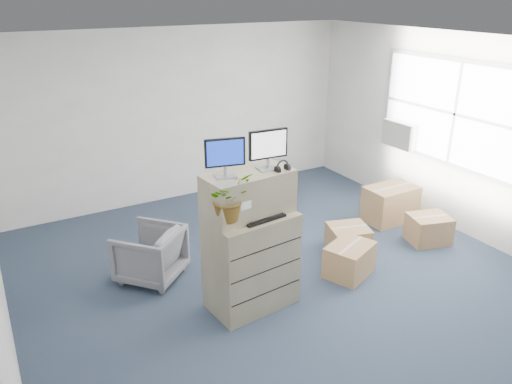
% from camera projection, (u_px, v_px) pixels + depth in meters
% --- Properties ---
extents(ground, '(7.00, 7.00, 0.00)m').
position_uv_depth(ground, '(298.00, 294.00, 5.87)').
color(ground, '#283348').
rests_on(ground, ground).
extents(wall_back, '(6.00, 0.02, 2.80)m').
position_uv_depth(wall_back, '(180.00, 116.00, 8.16)').
color(wall_back, beige).
rests_on(wall_back, ground).
extents(wall_right, '(0.02, 7.00, 2.80)m').
position_uv_depth(wall_right, '(486.00, 143.00, 6.72)').
color(wall_right, beige).
rests_on(wall_right, ground).
extents(window, '(0.07, 2.72, 1.52)m').
position_uv_depth(window, '(456.00, 114.00, 6.98)').
color(window, gray).
rests_on(window, wall_right).
extents(ac_unit, '(0.24, 0.60, 0.40)m').
position_uv_depth(ac_unit, '(401.00, 134.00, 7.86)').
color(ac_unit, silver).
rests_on(ac_unit, wall_right).
extents(filing_cabinet_lower, '(1.00, 0.67, 1.10)m').
position_uv_depth(filing_cabinet_lower, '(251.00, 261.00, 5.49)').
color(filing_cabinet_lower, gray).
rests_on(filing_cabinet_lower, ground).
extents(filing_cabinet_upper, '(0.99, 0.56, 0.47)m').
position_uv_depth(filing_cabinet_upper, '(248.00, 194.00, 5.23)').
color(filing_cabinet_upper, gray).
rests_on(filing_cabinet_upper, filing_cabinet_lower).
extents(monitor_left, '(0.40, 0.20, 0.40)m').
position_uv_depth(monitor_left, '(225.00, 155.00, 4.94)').
color(monitor_left, '#99999E').
rests_on(monitor_left, filing_cabinet_upper).
extents(monitor_right, '(0.43, 0.18, 0.43)m').
position_uv_depth(monitor_right, '(268.00, 147.00, 5.15)').
color(monitor_right, '#99999E').
rests_on(monitor_right, filing_cabinet_upper).
extents(headphones, '(0.16, 0.03, 0.15)m').
position_uv_depth(headphones, '(282.00, 167.00, 5.18)').
color(headphones, black).
rests_on(headphones, filing_cabinet_upper).
extents(keyboard, '(0.50, 0.25, 0.03)m').
position_uv_depth(keyboard, '(263.00, 218.00, 5.21)').
color(keyboard, black).
rests_on(keyboard, filing_cabinet_lower).
extents(mouse, '(0.10, 0.07, 0.03)m').
position_uv_depth(mouse, '(285.00, 211.00, 5.36)').
color(mouse, silver).
rests_on(mouse, filing_cabinet_lower).
extents(water_bottle, '(0.08, 0.08, 0.30)m').
position_uv_depth(water_bottle, '(260.00, 200.00, 5.30)').
color(water_bottle, '#96989E').
rests_on(water_bottle, filing_cabinet_lower).
extents(phone_dock, '(0.08, 0.07, 0.16)m').
position_uv_depth(phone_dock, '(245.00, 210.00, 5.30)').
color(phone_dock, silver).
rests_on(phone_dock, filing_cabinet_lower).
extents(external_drive, '(0.27, 0.23, 0.07)m').
position_uv_depth(external_drive, '(273.00, 201.00, 5.55)').
color(external_drive, black).
rests_on(external_drive, filing_cabinet_lower).
extents(tissue_box, '(0.27, 0.18, 0.09)m').
position_uv_depth(tissue_box, '(272.00, 194.00, 5.54)').
color(tissue_box, '#3E9AD3').
rests_on(tissue_box, external_drive).
extents(potted_plant, '(0.54, 0.58, 0.47)m').
position_uv_depth(potted_plant, '(228.00, 203.00, 4.93)').
color(potted_plant, '#9DB793').
rests_on(potted_plant, filing_cabinet_lower).
extents(office_chair, '(0.96, 0.96, 0.72)m').
position_uv_depth(office_chair, '(150.00, 252.00, 6.07)').
color(office_chair, slate).
rests_on(office_chair, ground).
extents(cardboard_boxes, '(2.30, 1.49, 0.55)m').
position_uv_depth(cardboard_boxes, '(383.00, 225.00, 7.06)').
color(cardboard_boxes, '#916A46').
rests_on(cardboard_boxes, ground).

